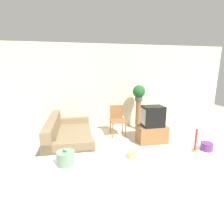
% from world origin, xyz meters
% --- Properties ---
extents(ground_plane, '(14.00, 14.00, 0.00)m').
position_xyz_m(ground_plane, '(0.00, 0.00, 0.00)').
color(ground_plane, beige).
extents(wall_back, '(9.00, 0.06, 2.70)m').
position_xyz_m(wall_back, '(0.00, 3.43, 1.35)').
color(wall_back, beige).
rests_on(wall_back, ground_plane).
extents(couch, '(0.99, 1.93, 0.81)m').
position_xyz_m(couch, '(-0.84, 1.83, 0.28)').
color(couch, '#847051').
rests_on(couch, ground_plane).
extents(tv_stand, '(0.78, 0.45, 0.46)m').
position_xyz_m(tv_stand, '(1.34, 1.91, 0.23)').
color(tv_stand, olive).
rests_on(tv_stand, ground_plane).
extents(television, '(0.55, 0.43, 0.54)m').
position_xyz_m(television, '(1.34, 1.91, 0.73)').
color(television, black).
rests_on(television, tv_stand).
extents(wooden_chair, '(0.44, 0.44, 0.88)m').
position_xyz_m(wooden_chair, '(0.55, 2.65, 0.50)').
color(wooden_chair, olive).
rests_on(wooden_chair, ground_plane).
extents(plant_stand, '(0.17, 0.17, 0.95)m').
position_xyz_m(plant_stand, '(1.33, 2.99, 0.47)').
color(plant_stand, olive).
rests_on(plant_stand, ground_plane).
extents(potted_plant, '(0.40, 0.40, 0.50)m').
position_xyz_m(potted_plant, '(1.33, 2.99, 1.23)').
color(potted_plant, '#4C4C51').
rests_on(potted_plant, plant_stand).
extents(foreground_counter, '(2.67, 0.44, 0.98)m').
position_xyz_m(foreground_counter, '(0.00, -0.57, 0.49)').
color(foreground_counter, white).
rests_on(foreground_counter, ground_plane).
extents(decorative_bowl, '(0.18, 0.18, 0.18)m').
position_xyz_m(decorative_bowl, '(-0.72, -0.57, 1.05)').
color(decorative_bowl, gray).
rests_on(decorative_bowl, foreground_counter).
extents(candle_jar, '(0.11, 0.11, 0.07)m').
position_xyz_m(candle_jar, '(-0.02, -0.57, 1.02)').
color(candle_jar, tan).
rests_on(candle_jar, foreground_counter).
extents(candlestick, '(0.07, 0.07, 0.28)m').
position_xyz_m(candlestick, '(0.75, -0.57, 1.07)').
color(candlestick, '#B7933D').
rests_on(candlestick, foreground_counter).
extents(coffee_tin, '(0.14, 0.14, 0.09)m').
position_xyz_m(coffee_tin, '(0.91, -0.57, 1.03)').
color(coffee_tin, '#66337F').
rests_on(coffee_tin, foreground_counter).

